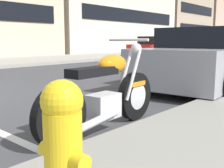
{
  "coord_description": "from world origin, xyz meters",
  "views": [
    {
      "loc": [
        -1.53,
        -6.26,
        1.1
      ],
      "look_at": [
        1.15,
        -3.91,
        0.55
      ],
      "focal_mm": 44.59,
      "sensor_mm": 36.0,
      "label": 1
    }
  ],
  "objects": [
    {
      "name": "townhouse_near_left",
      "position": [
        31.83,
        13.18,
        5.69
      ],
      "size": [
        10.17,
        8.35,
        11.38
      ],
      "color": "tan",
      "rests_on": "ground"
    },
    {
      "name": "parked_motorcycle",
      "position": [
        0.89,
        -4.01,
        0.44
      ],
      "size": [
        2.04,
        0.62,
        1.13
      ],
      "rotation": [
        0.0,
        0.0,
        0.05
      ],
      "color": "black",
      "rests_on": "ground"
    },
    {
      "name": "townhouse_corner_block",
      "position": [
        44.98,
        13.53,
        5.49
      ],
      "size": [
        14.43,
        9.04,
        10.97
      ],
      "color": "tan",
      "rests_on": "ground"
    },
    {
      "name": "parked_car_far_down_curb",
      "position": [
        4.92,
        -3.57,
        0.66
      ],
      "size": [
        4.36,
        2.1,
        1.39
      ],
      "rotation": [
        0.0,
        0.0,
        0.05
      ],
      "color": "gray",
      "rests_on": "ground"
    },
    {
      "name": "parking_stall_stripe",
      "position": [
        0.0,
        -3.64,
        0.0
      ],
      "size": [
        0.12,
        2.2,
        0.01
      ],
      "primitive_type": "cube",
      "color": "silver",
      "rests_on": "ground"
    },
    {
      "name": "fire_hydrant",
      "position": [
        -0.58,
        -5.06,
        0.54
      ],
      "size": [
        0.24,
        0.36,
        0.75
      ],
      "color": "gold",
      "rests_on": "sidewalk_near_curb"
    },
    {
      "name": "sidewalk_far_curb",
      "position": [
        12.0,
        6.74,
        0.07
      ],
      "size": [
        120.0,
        5.0,
        0.14
      ],
      "primitive_type": "cube",
      "color": "gray",
      "rests_on": "ground"
    },
    {
      "name": "car_opposite_curb",
      "position": [
        14.23,
        3.65,
        0.64
      ],
      "size": [
        4.21,
        1.98,
        1.37
      ],
      "rotation": [
        0.0,
        0.0,
        3.12
      ],
      "color": "#AD1919",
      "rests_on": "ground"
    }
  ]
}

